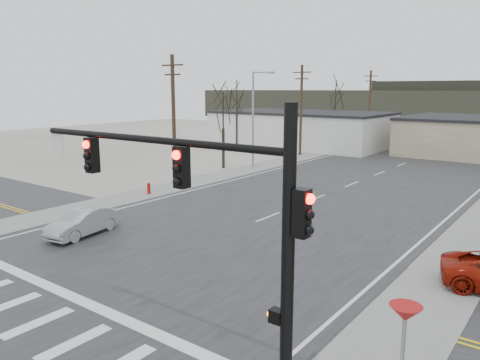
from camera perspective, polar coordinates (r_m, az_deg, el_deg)
The scene contains 19 objects.
ground at distance 21.66m, azimuth -8.44°, elevation -9.17°, with size 140.00×140.00×0.00m, color beige.
main_road at distance 33.47m, azimuth 10.06°, elevation -1.91°, with size 18.00×110.00×0.05m, color #232326.
cross_road at distance 21.65m, azimuth -8.44°, elevation -9.12°, with size 90.00×10.00×0.04m, color #232326.
sidewalk_left at distance 43.10m, azimuth 0.46°, elevation 1.18°, with size 3.00×90.00×0.06m, color gray.
traffic_signal_mast at distance 10.78m, azimuth -2.82°, elevation -3.90°, with size 8.95×0.43×7.20m.
fire_hydrant at distance 33.98m, azimuth -11.06°, elevation -1.01°, with size 0.24×0.24×0.87m.
yield_sign at distance 12.37m, azimuth 19.49°, elevation -15.42°, with size 0.80×0.80×2.35m.
building_left_far at distance 62.44m, azimuth 7.40°, elevation 6.24°, with size 22.30×12.30×4.50m.
upole_left_b at distance 37.02m, azimuth -8.09°, elevation 7.53°, with size 2.20×0.30×10.00m.
upole_left_c at distance 53.09m, azimuth 7.45°, elevation 8.60°, with size 2.20×0.30×10.00m.
upole_left_d at distance 71.18m, azimuth 15.49°, elevation 8.91°, with size 2.20×0.30×10.00m.
streetlight_main at distance 44.26m, azimuth 1.81°, elevation 8.03°, with size 2.40×0.25×9.00m.
tree_left_near at distance 43.98m, azimuth -2.08°, elevation 8.19°, with size 3.30×3.30×7.35m.
tree_left_far at distance 66.64m, azimuth 11.59°, elevation 9.87°, with size 3.96×3.96×8.82m.
tree_left_mid at distance 60.51m, azimuth -0.39°, elevation 9.99°, with size 3.96×3.96×8.82m.
hill_left at distance 117.27m, azimuth 11.91°, elevation 8.94°, with size 70.00×18.00×7.00m, color #333026.
sedan_crossing at distance 25.39m, azimuth -18.62°, elevation -4.89°, with size 1.43×4.09×1.35m, color #8F9499.
car_far_a at distance 62.66m, azimuth 26.67°, elevation 3.92°, with size 2.38×5.85×1.70m, color black.
car_far_b at distance 73.34m, azimuth 25.47°, elevation 4.81°, with size 1.74×4.33×1.47m, color black.
Camera 1 is at (14.54, -14.21, 7.46)m, focal length 35.00 mm.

